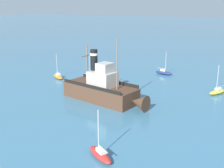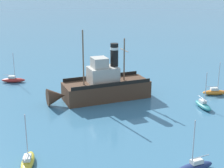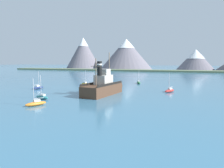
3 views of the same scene
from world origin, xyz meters
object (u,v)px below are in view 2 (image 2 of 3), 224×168
old_tugboat (102,86)px  sailboat_teal (203,105)px  sailboat_yellow (28,161)px  sailboat_red (13,80)px  sailboat_navy (195,166)px  sailboat_orange (215,92)px

old_tugboat → sailboat_teal: 13.90m
sailboat_yellow → sailboat_red: bearing=-13.5°
sailboat_red → sailboat_yellow: size_ratio=1.00×
sailboat_navy → sailboat_teal: size_ratio=1.00×
sailboat_teal → old_tugboat: bearing=43.1°
sailboat_navy → sailboat_red: bearing=9.4°
sailboat_yellow → sailboat_orange: bearing=-80.5°
sailboat_navy → sailboat_teal: (10.66, -12.02, 0.00)m
sailboat_red → sailboat_navy: bearing=-170.6°
old_tugboat → sailboat_orange: 16.64m
old_tugboat → sailboat_red: 16.93m
sailboat_orange → sailboat_teal: same height
old_tugboat → sailboat_navy: bearing=172.9°
sailboat_red → sailboat_teal: same height
sailboat_red → sailboat_orange: (-21.79, -23.38, 0.00)m
old_tugboat → sailboat_navy: size_ratio=3.01×
sailboat_orange → sailboat_navy: bearing=127.8°
sailboat_navy → old_tugboat: bearing=-7.1°
sailboat_red → sailboat_teal: 30.50m
old_tugboat → sailboat_orange: (-7.17, -14.94, -1.40)m
sailboat_yellow → sailboat_teal: bearing=-85.2°
old_tugboat → sailboat_yellow: bearing=129.3°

